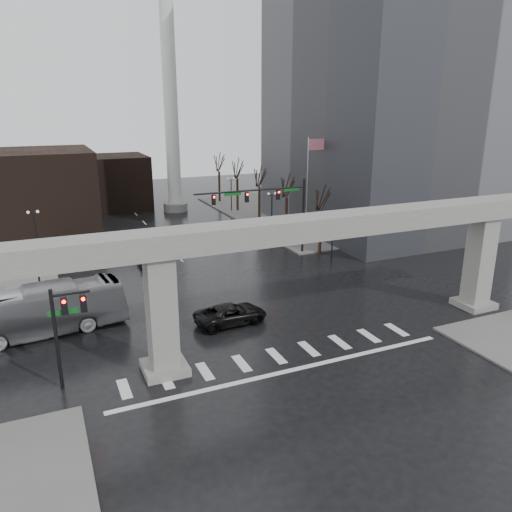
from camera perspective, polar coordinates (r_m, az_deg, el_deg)
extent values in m
plane|color=black|center=(33.46, 1.56, -10.59)|extent=(160.00, 160.00, 0.00)
cube|color=#63625F|center=(75.37, 7.79, 5.04)|extent=(28.00, 36.00, 0.15)
cube|color=gray|center=(30.59, 1.68, 2.81)|extent=(48.00, 2.20, 1.40)
cube|color=gray|center=(29.84, -10.72, -6.71)|extent=(1.60, 1.60, 7.30)
cube|color=gray|center=(42.47, 24.14, -0.73)|extent=(1.60, 1.60, 7.30)
cube|color=gray|center=(31.34, -10.37, -12.42)|extent=(2.60, 2.60, 0.50)
cube|color=gray|center=(43.54, 23.60, -4.99)|extent=(2.60, 2.60, 0.50)
cube|color=#58575C|center=(66.91, 14.89, 21.20)|extent=(22.00, 26.00, 42.00)
cube|color=black|center=(69.57, -24.68, 6.79)|extent=(16.00, 14.00, 10.00)
cube|color=black|center=(80.33, -15.99, 8.13)|extent=(10.00, 10.00, 8.00)
cylinder|color=silver|center=(75.15, -9.71, 16.40)|extent=(2.00, 2.00, 30.00)
cylinder|color=gray|center=(76.61, -9.18, 5.58)|extent=(3.60, 3.60, 1.20)
cylinder|color=black|center=(53.50, 5.41, 4.52)|extent=(0.24, 0.24, 8.00)
cylinder|color=black|center=(50.28, -0.53, 7.51)|extent=(12.00, 0.18, 0.18)
cube|color=black|center=(51.63, 2.55, 7.01)|extent=(0.35, 0.30, 1.00)
cube|color=black|center=(50.20, -1.06, 6.74)|extent=(0.35, 0.30, 1.00)
cube|color=black|center=(48.98, -4.86, 6.42)|extent=(0.35, 0.30, 1.00)
sphere|color=#FF0C05|center=(51.42, 2.65, 7.31)|extent=(0.20, 0.20, 0.20)
cube|color=#0C5517|center=(52.23, 4.05, 7.60)|extent=(1.80, 0.05, 0.35)
cube|color=#0C5517|center=(49.57, -2.67, 7.12)|extent=(1.80, 0.05, 0.35)
cylinder|color=black|center=(30.00, -21.83, -8.94)|extent=(0.20, 0.20, 6.00)
cylinder|color=black|center=(29.02, -20.43, -4.06)|extent=(2.00, 0.14, 0.14)
cube|color=black|center=(29.24, -21.08, -5.34)|extent=(0.35, 0.30, 1.00)
cube|color=black|center=(29.28, -19.13, -5.11)|extent=(0.35, 0.30, 1.00)
cube|color=#0C5517|center=(29.37, -21.20, -6.00)|extent=(1.60, 0.05, 0.30)
cylinder|color=silver|center=(56.92, 5.85, 7.31)|extent=(0.12, 0.12, 12.00)
cube|color=red|center=(56.78, 6.91, 12.55)|extent=(2.00, 0.03, 1.20)
cylinder|color=black|center=(50.24, 8.71, 1.69)|extent=(0.14, 0.14, 4.80)
cube|color=black|center=(49.68, 8.83, 4.31)|extent=(0.90, 0.06, 0.06)
sphere|color=silver|center=(49.40, 8.40, 4.49)|extent=(0.32, 0.32, 0.32)
sphere|color=silver|center=(49.87, 9.28, 4.57)|extent=(0.32, 0.32, 0.32)
cylinder|color=black|center=(62.14, 1.81, 4.83)|extent=(0.14, 0.14, 4.80)
cube|color=black|center=(61.69, 1.83, 6.96)|extent=(0.90, 0.06, 0.06)
sphere|color=silver|center=(61.46, 1.45, 7.12)|extent=(0.32, 0.32, 0.32)
sphere|color=silver|center=(61.84, 2.21, 7.17)|extent=(0.32, 0.32, 0.32)
cylinder|color=black|center=(74.77, -2.85, 6.90)|extent=(0.14, 0.14, 4.80)
cube|color=black|center=(74.39, -2.87, 8.68)|extent=(0.90, 0.06, 0.06)
sphere|color=silver|center=(74.21, -3.20, 8.81)|extent=(0.32, 0.32, 0.32)
sphere|color=silver|center=(74.53, -2.55, 8.85)|extent=(0.32, 0.32, 0.32)
cylinder|color=black|center=(42.83, -23.56, -2.28)|extent=(0.14, 0.14, 4.80)
cube|color=black|center=(42.17, -23.93, 0.74)|extent=(0.90, 0.06, 0.06)
sphere|color=silver|center=(42.13, -24.57, 0.93)|extent=(0.32, 0.32, 0.32)
sphere|color=silver|center=(42.11, -23.36, 1.08)|extent=(0.32, 0.32, 0.32)
cylinder|color=black|center=(56.32, -23.84, 2.08)|extent=(0.14, 0.14, 4.80)
cube|color=black|center=(55.82, -24.13, 4.41)|extent=(0.90, 0.06, 0.06)
sphere|color=silver|center=(55.79, -24.61, 4.56)|extent=(0.32, 0.32, 0.32)
sphere|color=silver|center=(55.77, -23.69, 4.67)|extent=(0.32, 0.32, 0.32)
cylinder|color=black|center=(70.01, -24.02, 4.75)|extent=(0.14, 0.14, 4.80)
cube|color=black|center=(69.61, -24.25, 6.63)|extent=(0.90, 0.06, 0.06)
sphere|color=silver|center=(69.58, -24.64, 6.75)|extent=(0.32, 0.32, 0.32)
sphere|color=silver|center=(69.57, -23.90, 6.84)|extent=(0.32, 0.32, 0.32)
cylinder|color=black|center=(54.06, 7.35, 2.71)|extent=(0.34, 0.34, 4.55)
cylinder|color=black|center=(53.27, 7.50, 6.60)|extent=(0.12, 1.52, 2.98)
cylinder|color=black|center=(53.78, 7.81, 6.44)|extent=(0.83, 1.14, 2.51)
cylinder|color=black|center=(60.84, 3.48, 4.47)|extent=(0.34, 0.34, 4.66)
cylinder|color=black|center=(60.13, 3.54, 8.03)|extent=(0.12, 1.55, 3.05)
cylinder|color=black|center=(60.61, 3.86, 7.87)|extent=(0.85, 1.16, 2.57)
cylinder|color=black|center=(67.89, 0.39, 5.86)|extent=(0.34, 0.34, 4.76)
cylinder|color=black|center=(67.24, 0.39, 9.13)|extent=(0.12, 1.59, 3.11)
cylinder|color=black|center=(67.70, 0.69, 8.98)|extent=(0.86, 1.18, 2.62)
cylinder|color=black|center=(75.12, -2.13, 6.98)|extent=(0.34, 0.34, 4.87)
cylinder|color=black|center=(74.53, -2.16, 10.01)|extent=(0.12, 1.62, 3.18)
cylinder|color=black|center=(74.98, -1.87, 9.86)|extent=(0.88, 1.20, 2.68)
cylinder|color=black|center=(82.50, -4.21, 7.89)|extent=(0.34, 0.34, 4.97)
cylinder|color=black|center=(81.95, -4.27, 10.71)|extent=(0.12, 1.65, 3.25)
cylinder|color=black|center=(82.38, -3.99, 10.56)|extent=(0.89, 1.23, 2.74)
imported|color=black|center=(36.80, -2.89, -6.66)|extent=(5.50, 2.80, 1.49)
imported|color=#9B9A9E|center=(37.84, -24.13, -5.89)|extent=(12.75, 4.25, 3.48)
imported|color=black|center=(51.24, -12.38, -0.13)|extent=(2.05, 4.52, 1.51)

